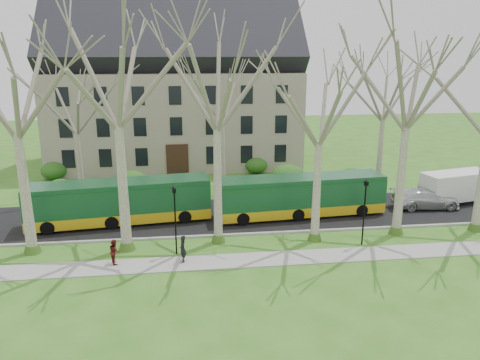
# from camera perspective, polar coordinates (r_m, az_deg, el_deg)

# --- Properties ---
(ground) EXTENTS (120.00, 120.00, 0.00)m
(ground) POSITION_cam_1_polar(r_m,az_deg,el_deg) (31.10, 3.50, -7.65)
(ground) COLOR #396A1E
(ground) RESTS_ON ground
(sidewalk) EXTENTS (70.00, 2.00, 0.06)m
(sidewalk) POSITION_cam_1_polar(r_m,az_deg,el_deg) (28.85, 4.41, -9.54)
(sidewalk) COLOR gray
(sidewalk) RESTS_ON ground
(road) EXTENTS (80.00, 8.00, 0.06)m
(road) POSITION_cam_1_polar(r_m,az_deg,el_deg) (36.13, 1.92, -4.19)
(road) COLOR black
(road) RESTS_ON ground
(curb) EXTENTS (80.00, 0.25, 0.14)m
(curb) POSITION_cam_1_polar(r_m,az_deg,el_deg) (32.43, 3.02, -6.50)
(curb) COLOR #A5A39E
(curb) RESTS_ON ground
(building) EXTENTS (26.50, 12.20, 16.00)m
(building) POSITION_cam_1_polar(r_m,az_deg,el_deg) (52.24, -7.86, 10.86)
(building) COLOR gray
(building) RESTS_ON ground
(tree_row_verge) EXTENTS (49.00, 7.00, 14.00)m
(tree_row_verge) POSITION_cam_1_polar(r_m,az_deg,el_deg) (29.35, 3.62, 5.24)
(tree_row_verge) COLOR gray
(tree_row_verge) RESTS_ON ground
(tree_row_far) EXTENTS (33.00, 7.00, 12.00)m
(tree_row_far) POSITION_cam_1_polar(r_m,az_deg,el_deg) (39.77, -1.15, 6.54)
(tree_row_far) COLOR gray
(tree_row_far) RESTS_ON ground
(lamp_row) EXTENTS (36.22, 0.22, 4.30)m
(lamp_row) POSITION_cam_1_polar(r_m,az_deg,el_deg) (29.25, 3.94, -3.78)
(lamp_row) COLOR black
(lamp_row) RESTS_ON ground
(hedges) EXTENTS (30.60, 8.60, 2.00)m
(hedges) POSITION_cam_1_polar(r_m,az_deg,el_deg) (43.56, -5.89, 0.54)
(hedges) COLOR #164D19
(hedges) RESTS_ON ground
(bus_lead) EXTENTS (13.08, 4.15, 3.21)m
(bus_lead) POSITION_cam_1_polar(r_m,az_deg,el_deg) (34.95, -14.41, -2.55)
(bus_lead) COLOR #154927
(bus_lead) RESTS_ON road
(bus_follow) EXTENTS (12.74, 3.59, 3.14)m
(bus_follow) POSITION_cam_1_polar(r_m,az_deg,el_deg) (35.68, 7.50, -1.87)
(bus_follow) COLOR #154927
(bus_follow) RESTS_ON road
(sedan) EXTENTS (5.40, 2.45, 1.53)m
(sedan) POSITION_cam_1_polar(r_m,az_deg,el_deg) (40.07, 21.69, -2.12)
(sedan) COLOR silver
(sedan) RESTS_ON road
(van_a) EXTENTS (6.20, 3.34, 2.57)m
(van_a) POSITION_cam_1_polar(r_m,az_deg,el_deg) (42.33, 24.81, -0.82)
(van_a) COLOR white
(van_a) RESTS_ON road
(pedestrian_a) EXTENTS (0.45, 0.63, 1.62)m
(pedestrian_a) POSITION_cam_1_polar(r_m,az_deg,el_deg) (28.23, -7.00, -8.32)
(pedestrian_a) COLOR black
(pedestrian_a) RESTS_ON sidewalk
(pedestrian_b) EXTENTS (0.77, 0.87, 1.50)m
(pedestrian_b) POSITION_cam_1_polar(r_m,az_deg,el_deg) (28.79, -15.03, -8.41)
(pedestrian_b) COLOR #4F1512
(pedestrian_b) RESTS_ON sidewalk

